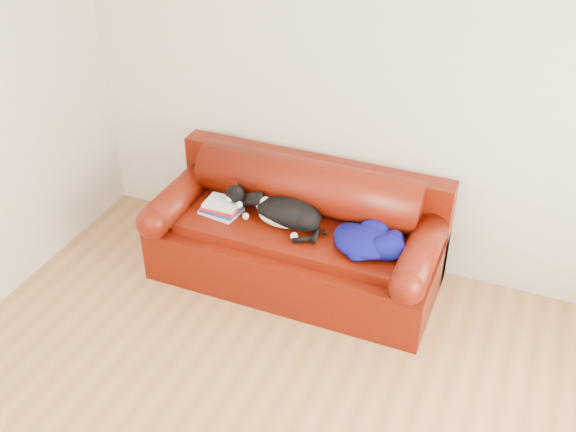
% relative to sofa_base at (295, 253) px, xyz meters
% --- Properties ---
extents(room_shell, '(4.52, 4.02, 2.61)m').
position_rel_sofa_base_xyz_m(room_shell, '(0.48, -1.48, 1.43)').
color(room_shell, beige).
rests_on(room_shell, ground).
extents(sofa_base, '(2.10, 0.90, 0.50)m').
position_rel_sofa_base_xyz_m(sofa_base, '(0.00, 0.00, 0.00)').
color(sofa_base, '#370202').
rests_on(sofa_base, ground).
extents(sofa_back, '(2.10, 1.01, 0.88)m').
position_rel_sofa_base_xyz_m(sofa_back, '(0.00, 0.24, 0.30)').
color(sofa_back, '#370202').
rests_on(sofa_back, ground).
extents(book_stack, '(0.30, 0.25, 0.10)m').
position_rel_sofa_base_xyz_m(book_stack, '(-0.56, -0.07, 0.31)').
color(book_stack, beige).
rests_on(book_stack, sofa_base).
extents(cat, '(0.67, 0.39, 0.25)m').
position_rel_sofa_base_xyz_m(cat, '(-0.05, -0.03, 0.36)').
color(cat, black).
rests_on(cat, sofa_base).
extents(blanket, '(0.57, 0.46, 0.16)m').
position_rel_sofa_base_xyz_m(blanket, '(0.57, -0.09, 0.33)').
color(blanket, '#09024A').
rests_on(blanket, sofa_base).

